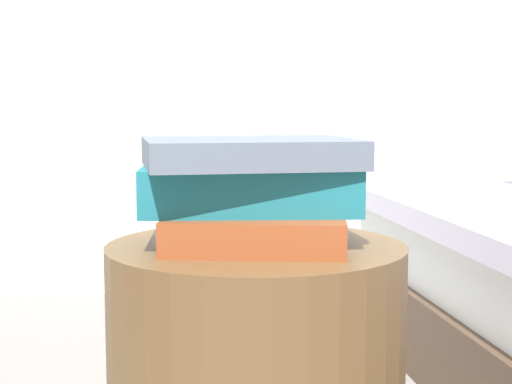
# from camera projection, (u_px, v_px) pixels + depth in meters

# --- Properties ---
(book_rust) EXTENTS (0.25, 0.23, 0.04)m
(book_rust) POSITION_uv_depth(u_px,v_px,m) (260.00, 229.00, 1.01)
(book_rust) COLOR #994723
(book_rust) RESTS_ON side_table
(book_teal) EXTENTS (0.28, 0.17, 0.06)m
(book_teal) POSITION_uv_depth(u_px,v_px,m) (249.00, 189.00, 1.01)
(book_teal) COLOR #1E727F
(book_teal) RESTS_ON book_rust
(book_slate) EXTENTS (0.28, 0.22, 0.04)m
(book_slate) POSITION_uv_depth(u_px,v_px,m) (250.00, 153.00, 1.00)
(book_slate) COLOR slate
(book_slate) RESTS_ON book_teal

